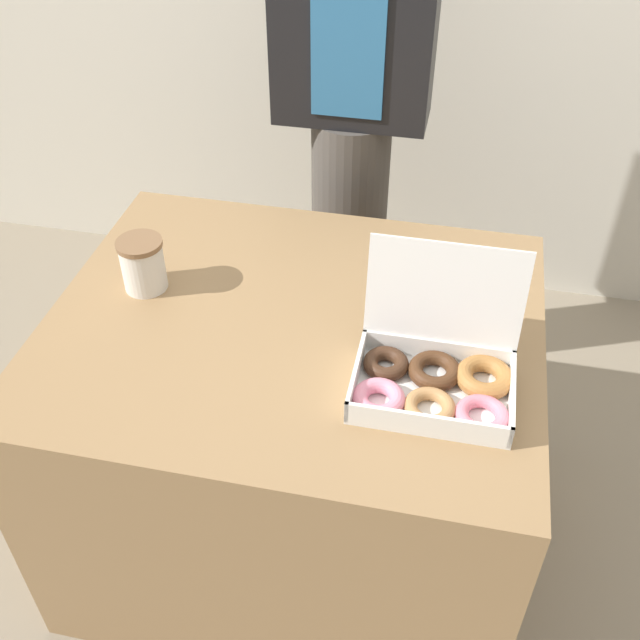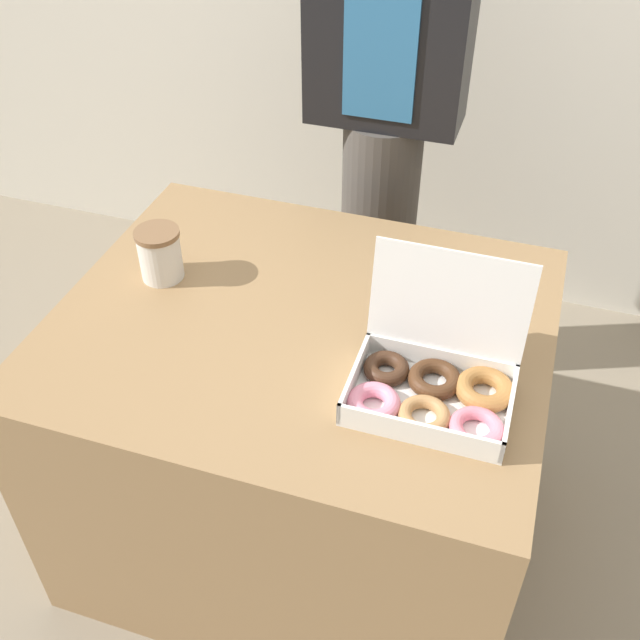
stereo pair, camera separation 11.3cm
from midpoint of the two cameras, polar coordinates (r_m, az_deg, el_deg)
ground_plane at (r=2.20m, az=-3.10°, el=-15.16°), size 14.00×14.00×0.00m
table at (r=1.91m, az=-3.50°, el=-8.75°), size 1.08×0.89×0.75m
donut_box at (r=1.47m, az=6.67°, el=-4.32°), size 0.33×0.26×0.27m
coffee_cup at (r=1.75m, az=-15.16°, el=4.07°), size 0.10×0.10×0.13m
person_customer at (r=2.13m, az=0.83°, el=16.05°), size 0.42×0.23×1.71m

